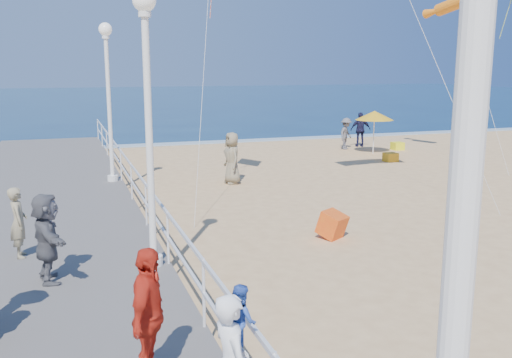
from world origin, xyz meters
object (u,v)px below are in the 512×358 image
object	(u,v)px
spectator_5	(47,238)
lamp_post_near	(462,223)
spectator_6	(18,222)
lamp_post_mid	(148,101)
toddler_held	(241,320)
box_kite	(332,227)
spectator_3	(149,316)
beach_umbrella	(374,115)
beach_walker_b	(361,130)
beach_walker_a	(346,134)
lamp_post_far	(108,86)
beach_chair_left	(391,157)
beach_walker_c	(232,158)
beach_chair_right	(397,146)

from	to	relation	value
spectator_5	lamp_post_near	bearing A→B (deg)	-174.57
spectator_6	spectator_5	bearing A→B (deg)	-165.44
lamp_post_mid	spectator_5	world-z (taller)	lamp_post_mid
toddler_held	box_kite	size ratio (longest dim) A/B	1.34
spectator_3	beach_umbrella	world-z (taller)	spectator_3
spectator_5	spectator_6	distance (m)	1.77
beach_walker_b	beach_walker_a	bearing A→B (deg)	42.06
beach_walker_a	spectator_6	bearing A→B (deg)	-175.22
lamp_post_far	lamp_post_mid	bearing A→B (deg)	-90.00
spectator_6	box_kite	bearing A→B (deg)	-93.16
lamp_post_near	spectator_5	size ratio (longest dim) A/B	3.18
lamp_post_near	toddler_held	world-z (taller)	lamp_post_near
beach_umbrella	spectator_6	bearing A→B (deg)	-141.52
beach_walker_a	beach_chair_left	size ratio (longest dim) A/B	3.01
beach_chair_left	beach_umbrella	bearing A→B (deg)	78.70
spectator_5	spectator_6	bearing A→B (deg)	12.13
spectator_3	beach_umbrella	xyz separation A→B (m)	(13.84, 18.17, 0.63)
lamp_post_far	spectator_5	bearing A→B (deg)	-101.96
lamp_post_mid	toddler_held	distance (m)	5.86
lamp_post_mid	toddler_held	xyz separation A→B (m)	(0.10, -5.51, -2.01)
beach_walker_b	box_kite	distance (m)	17.25
lamp_post_mid	beach_walker_c	bearing A→B (deg)	64.45
spectator_5	beach_walker_a	xyz separation A→B (m)	(14.50, 15.93, -0.41)
lamp_post_far	beach_umbrella	distance (m)	14.12
spectator_5	beach_chair_right	xyz separation A→B (m)	(16.98, 14.87, -1.04)
spectator_5	beach_chair_right	distance (m)	22.60
spectator_3	spectator_6	size ratio (longest dim) A/B	1.19
beach_umbrella	toddler_held	bearing A→B (deg)	-123.90
toddler_held	beach_umbrella	xyz separation A→B (m)	(13.03, 19.39, 0.26)
toddler_held	spectator_5	world-z (taller)	spectator_5
spectator_3	beach_walker_a	bearing A→B (deg)	-10.17
beach_walker_b	spectator_6	bearing A→B (deg)	56.49
spectator_5	box_kite	xyz separation A→B (m)	(6.73, 1.87, -0.94)
spectator_5	beach_umbrella	bearing A→B (deg)	-54.06
spectator_6	spectator_3	bearing A→B (deg)	-166.95
spectator_5	beach_chair_right	world-z (taller)	spectator_5
spectator_6	beach_chair_right	bearing A→B (deg)	-57.81
spectator_3	beach_chair_right	bearing A→B (deg)	-16.35
lamp_post_near	beach_walker_a	xyz separation A→B (m)	(12.55, 24.69, -2.83)
lamp_post_far	spectator_5	world-z (taller)	lamp_post_far
spectator_5	beach_chair_left	size ratio (longest dim) A/B	3.04
beach_walker_a	beach_walker_b	world-z (taller)	beach_walker_b
spectator_6	beach_walker_c	world-z (taller)	beach_walker_c
lamp_post_mid	beach_chair_left	world-z (taller)	lamp_post_mid
beach_chair_right	lamp_post_mid	bearing A→B (deg)	-135.75
beach_chair_left	toddler_held	bearing A→B (deg)	-126.41
spectator_6	beach_chair_right	world-z (taller)	spectator_6
lamp_post_far	spectator_3	xyz separation A→B (m)	(-0.71, -13.28, -2.38)
lamp_post_far	beach_walker_c	world-z (taller)	lamp_post_far
toddler_held	spectator_6	xyz separation A→B (m)	(-2.64, 6.94, -0.51)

